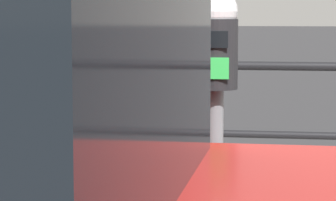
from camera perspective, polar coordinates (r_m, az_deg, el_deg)
parking_meter at (r=3.42m, az=3.45°, el=1.46°), size 0.19×0.20×1.51m
pedestrian_at_meter at (r=3.71m, az=-5.00°, el=0.35°), size 0.77×0.51×1.78m
background_railing at (r=5.50m, az=1.77°, el=-0.25°), size 24.06×0.06×1.08m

